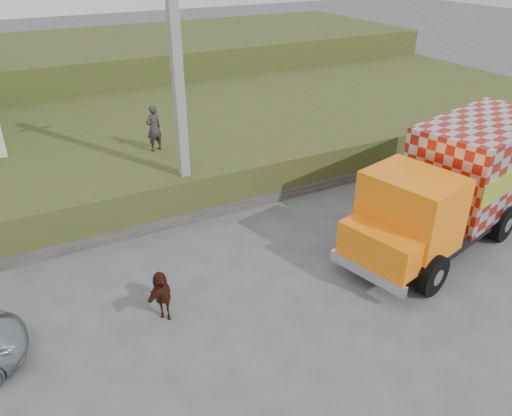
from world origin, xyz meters
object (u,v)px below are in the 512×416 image
cow (157,291)px  pedestrian (154,128)px  utility_pole (179,97)px  cargo_truck (460,182)px

cow → pedestrian: 7.50m
utility_pole → pedestrian: bearing=93.5°
utility_pole → cargo_truck: 8.91m
cargo_truck → cow: size_ratio=5.91×
utility_pole → pedestrian: 3.08m
cow → cargo_truck: bearing=1.7°
utility_pole → cow: utility_pole is taller
cow → pedestrian: size_ratio=0.83×
cargo_truck → cow: cargo_truck is taller
utility_pole → cargo_truck: (6.93, -5.13, -2.26)m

